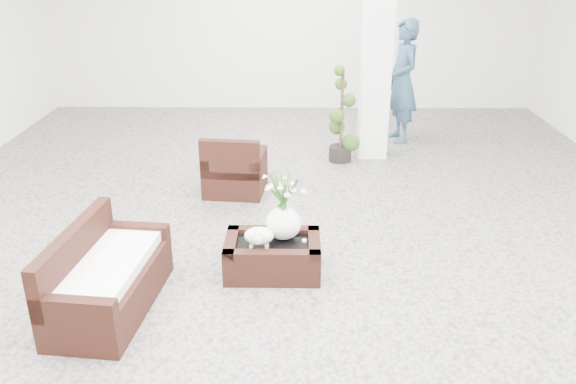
{
  "coord_description": "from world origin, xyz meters",
  "views": [
    {
      "loc": [
        0.07,
        -5.54,
        2.94
      ],
      "look_at": [
        0.0,
        -0.1,
        0.62
      ],
      "focal_mm": 36.82,
      "sensor_mm": 36.0,
      "label": 1
    }
  ],
  "objects_px": {
    "coffee_table": "(273,257)",
    "topiary": "(342,115)",
    "armchair": "(235,163)",
    "loveseat": "(108,270)"
  },
  "relations": [
    {
      "from": "coffee_table",
      "to": "loveseat",
      "type": "xyz_separation_m",
      "value": [
        -1.37,
        -0.62,
        0.21
      ]
    },
    {
      "from": "loveseat",
      "to": "armchair",
      "type": "bearing_deg",
      "value": -11.48
    },
    {
      "from": "topiary",
      "to": "coffee_table",
      "type": "bearing_deg",
      "value": -105.33
    },
    {
      "from": "coffee_table",
      "to": "topiary",
      "type": "distance_m",
      "value": 3.3
    },
    {
      "from": "loveseat",
      "to": "topiary",
      "type": "distance_m",
      "value": 4.38
    },
    {
      "from": "coffee_table",
      "to": "armchair",
      "type": "xyz_separation_m",
      "value": [
        -0.54,
        1.98,
        0.23
      ]
    },
    {
      "from": "coffee_table",
      "to": "loveseat",
      "type": "distance_m",
      "value": 1.52
    },
    {
      "from": "armchair",
      "to": "topiary",
      "type": "bearing_deg",
      "value": -134.8
    },
    {
      "from": "coffee_table",
      "to": "loveseat",
      "type": "height_order",
      "value": "loveseat"
    },
    {
      "from": "armchair",
      "to": "loveseat",
      "type": "bearing_deg",
      "value": 78.14
    }
  ]
}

